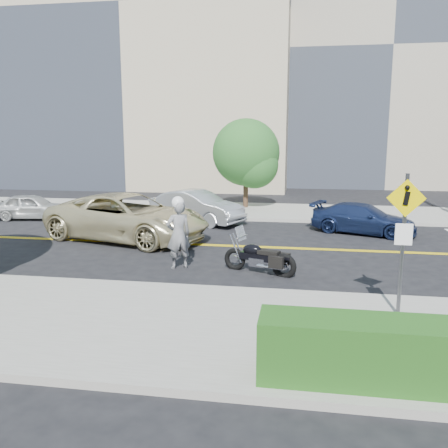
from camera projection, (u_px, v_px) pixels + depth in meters
name	position (u px, v px, depth m)	size (l,w,h in m)	color
ground_plane	(240.00, 246.00, 16.90)	(120.00, 120.00, 0.00)	black
sidewalk_near	(193.00, 327.00, 9.61)	(60.00, 5.00, 0.15)	#9E9B91
sidewalk_far	(259.00, 211.00, 24.16)	(60.00, 5.00, 0.15)	#9E9B91
building_left	(152.00, 25.00, 37.51)	(22.00, 14.00, 25.00)	tan
building_mid	(378.00, 60.00, 38.98)	(18.00, 14.00, 20.00)	#A39984
pedestrian_sign	(404.00, 231.00, 9.74)	(0.78, 0.08, 3.00)	#4C4C51
motorcyclist	(178.00, 233.00, 13.95)	(0.89, 0.81, 2.16)	silver
motorcycle	(260.00, 251.00, 13.52)	(2.17, 0.66, 1.32)	black
suv	(128.00, 217.00, 17.80)	(2.90, 6.28, 1.75)	beige
parked_car_white	(32.00, 207.00, 22.22)	(1.42, 3.53, 1.20)	silver
parked_car_silver	(196.00, 207.00, 21.24)	(1.55, 4.44, 1.46)	#AEB3B7
parked_car_blue	(363.00, 219.00, 19.03)	(1.67, 4.11, 1.19)	navy
tree_far_a	(246.00, 153.00, 24.55)	(3.48, 3.48, 4.76)	#382619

